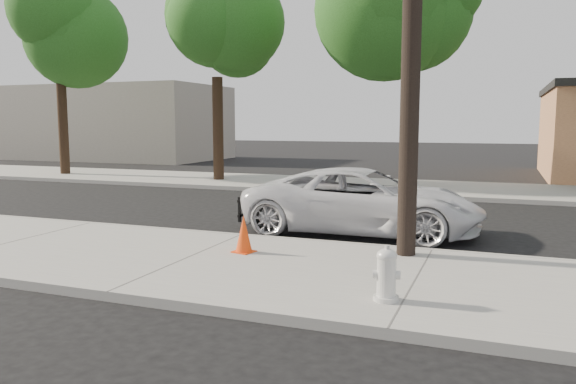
% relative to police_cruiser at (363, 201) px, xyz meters
% --- Properties ---
extents(ground, '(120.00, 120.00, 0.00)m').
position_rel_police_cruiser_xyz_m(ground, '(-2.23, 0.30, -0.75)').
color(ground, black).
rests_on(ground, ground).
extents(near_sidewalk, '(90.00, 4.40, 0.15)m').
position_rel_police_cruiser_xyz_m(near_sidewalk, '(-2.23, -4.00, -0.67)').
color(near_sidewalk, gray).
rests_on(near_sidewalk, ground).
extents(far_sidewalk, '(90.00, 5.00, 0.15)m').
position_rel_police_cruiser_xyz_m(far_sidewalk, '(-2.23, 8.80, -0.67)').
color(far_sidewalk, gray).
rests_on(far_sidewalk, ground).
extents(curb_near, '(90.00, 0.12, 0.16)m').
position_rel_police_cruiser_xyz_m(curb_near, '(-2.23, -1.80, -0.67)').
color(curb_near, '#9E9B93').
rests_on(curb_near, ground).
extents(building_far, '(14.00, 8.00, 5.00)m').
position_rel_police_cruiser_xyz_m(building_far, '(-22.23, 20.30, 1.75)').
color(building_far, gray).
rests_on(building_far, ground).
extents(tree_a, '(4.65, 4.50, 9.00)m').
position_rel_police_cruiser_xyz_m(tree_a, '(-16.03, 8.15, 5.78)').
color(tree_a, black).
rests_on(tree_a, far_sidewalk).
extents(tree_b, '(4.34, 4.20, 8.45)m').
position_rel_police_cruiser_xyz_m(tree_b, '(-8.04, 8.36, 5.40)').
color(tree_b, black).
rests_on(tree_b, far_sidewalk).
extents(police_cruiser, '(5.45, 2.62, 1.50)m').
position_rel_police_cruiser_xyz_m(police_cruiser, '(0.00, 0.00, 0.00)').
color(police_cruiser, silver).
rests_on(police_cruiser, ground).
extents(fire_hydrant, '(0.38, 0.35, 0.71)m').
position_rel_police_cruiser_xyz_m(fire_hydrant, '(1.55, -5.18, -0.25)').
color(fire_hydrant, silver).
rests_on(fire_hydrant, near_sidewalk).
extents(traffic_cone, '(0.43, 0.43, 0.69)m').
position_rel_police_cruiser_xyz_m(traffic_cone, '(-1.46, -3.29, -0.27)').
color(traffic_cone, '#F3410C').
rests_on(traffic_cone, near_sidewalk).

